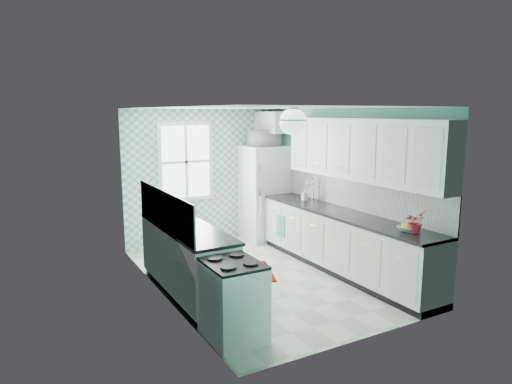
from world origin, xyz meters
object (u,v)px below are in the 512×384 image
potted_plant (415,222)px  stove (233,299)px  fridge (264,193)px  sink (304,201)px  ceiling_light (293,121)px  microwave (264,138)px  fruit_bowl (408,229)px

potted_plant → stove: bearing=172.7°
stove → potted_plant: size_ratio=2.93×
stove → fridge: bearing=53.0°
stove → sink: size_ratio=1.51×
ceiling_light → sink: bearing=50.1°
potted_plant → ceiling_light: bearing=140.6°
stove → microwave: size_ratio=1.57×
ceiling_light → stove: ceiling_light is taller
ceiling_light → fridge: (1.11, 2.62, -1.42)m
stove → fruit_bowl: size_ratio=3.11×
fridge → potted_plant: (0.09, -3.61, 0.18)m
sink → potted_plant: size_ratio=1.94×
potted_plant → fridge: bearing=91.4°
sink → microwave: (-0.09, 1.18, 1.03)m
stove → potted_plant: 2.50m
ceiling_light → sink: 2.34m
ceiling_light → microwave: 2.87m
stove → fruit_bowl: bearing=-7.0°
sink → fruit_bowl: sink is taller
fridge → stove: (-2.31, -3.30, -0.46)m
potted_plant → microwave: 3.72m
fridge → microwave: (0.00, 0.00, 1.05)m
ceiling_light → microwave: ceiling_light is taller
ceiling_light → fridge: bearing=67.1°
potted_plant → microwave: size_ratio=0.53×
ceiling_light → microwave: bearing=67.1°
fruit_bowl → ceiling_light: bearing=143.5°
stove → sink: 3.24m
microwave → potted_plant: bearing=87.8°
fruit_bowl → fridge: bearing=91.5°
sink → fruit_bowl: size_ratio=2.05×
microwave → ceiling_light: bearing=63.5°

